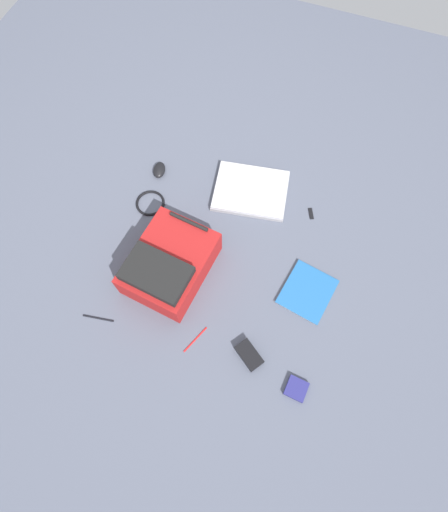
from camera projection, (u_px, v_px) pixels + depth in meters
The scene contains 11 objects.
ground_plane at pixel (217, 252), 1.80m from camera, with size 3.54×3.54×0.00m, color #4C5160.
backpack at pixel (169, 265), 1.69m from camera, with size 0.34×0.42×0.19m.
laptop at pixel (251, 191), 1.91m from camera, with size 0.39×0.33×0.03m.
book_comic at pixel (307, 292), 1.72m from camera, with size 0.23×0.26×0.01m.
computer_mouse at pixel (159, 170), 1.96m from camera, with size 0.06×0.09×0.04m, color black.
cable_coil at pixel (150, 203), 1.90m from camera, with size 0.14×0.14×0.01m, color black.
power_brick at pixel (249, 355), 1.60m from camera, with size 0.06×0.12×0.03m, color black.
pen_black at pixel (98, 318), 1.68m from camera, with size 0.01×0.01×0.13m, color black.
pen_blue at pixel (195, 339), 1.64m from camera, with size 0.01×0.01×0.13m, color red.
earbud_pouch at pixel (296, 389), 1.56m from camera, with size 0.08×0.08×0.02m, color navy.
usb_stick at pixel (311, 213), 1.88m from camera, with size 0.02×0.06×0.01m, color black.
Camera 1 is at (0.28, -0.67, 1.65)m, focal length 28.09 mm.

